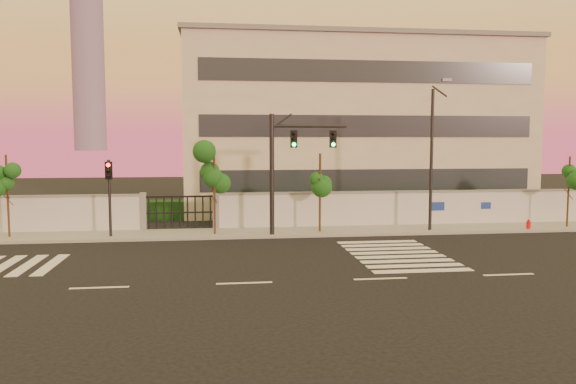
% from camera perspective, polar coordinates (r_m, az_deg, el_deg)
% --- Properties ---
extents(ground, '(120.00, 120.00, 0.00)m').
position_cam_1_polar(ground, '(20.30, -4.46, -9.23)').
color(ground, black).
rests_on(ground, ground).
extents(sidewalk, '(60.00, 3.00, 0.15)m').
position_cam_1_polar(sidewalk, '(30.55, -5.44, -4.18)').
color(sidewalk, gray).
rests_on(sidewalk, ground).
extents(perimeter_wall, '(60.00, 0.36, 2.20)m').
position_cam_1_polar(perimeter_wall, '(31.90, -5.35, -1.97)').
color(perimeter_wall, '#B7BABF').
rests_on(perimeter_wall, ground).
extents(hedge_row, '(41.00, 4.25, 1.80)m').
position_cam_1_polar(hedge_row, '(34.69, -3.75, -1.79)').
color(hedge_row, black).
rests_on(hedge_row, ground).
extents(institutional_building, '(24.40, 12.40, 12.25)m').
position_cam_1_polar(institutional_building, '(42.80, 6.20, 6.68)').
color(institutional_building, '#C0B5A2').
rests_on(institutional_building, ground).
extents(distant_skyscraper, '(16.00, 16.00, 118.00)m').
position_cam_1_polar(distant_skyscraper, '(311.64, -19.74, 15.48)').
color(distant_skyscraper, slate).
rests_on(distant_skyscraper, ground).
extents(road_markings, '(57.00, 7.62, 0.02)m').
position_cam_1_polar(road_markings, '(23.94, -8.72, -7.01)').
color(road_markings, silver).
rests_on(road_markings, ground).
extents(street_tree_c, '(1.33, 1.06, 4.35)m').
position_cam_1_polar(street_tree_c, '(31.89, -26.62, 1.34)').
color(street_tree_c, '#382314').
rests_on(street_tree_c, ground).
extents(street_tree_d, '(1.51, 1.20, 4.81)m').
position_cam_1_polar(street_tree_d, '(29.65, -7.47, 2.25)').
color(street_tree_d, '#382314').
rests_on(street_tree_d, ground).
extents(street_tree_e, '(1.55, 1.23, 4.38)m').
position_cam_1_polar(street_tree_e, '(30.28, 3.31, 1.76)').
color(street_tree_e, '#382314').
rests_on(street_tree_e, ground).
extents(street_tree_f, '(1.34, 1.07, 4.17)m').
position_cam_1_polar(street_tree_f, '(35.73, 26.67, 1.49)').
color(street_tree_f, '#382314').
rests_on(street_tree_f, ground).
extents(traffic_signal_main, '(4.07, 0.39, 6.44)m').
position_cam_1_polar(traffic_signal_main, '(29.29, -0.06, 3.31)').
color(traffic_signal_main, black).
rests_on(traffic_signal_main, ground).
extents(traffic_signal_secondary, '(0.32, 0.32, 4.09)m').
position_cam_1_polar(traffic_signal_secondary, '(30.08, -17.70, 0.29)').
color(traffic_signal_secondary, black).
rests_on(traffic_signal_secondary, ground).
extents(streetlight_east, '(0.49, 1.98, 8.21)m').
position_cam_1_polar(streetlight_east, '(31.51, 14.49, 3.94)').
color(streetlight_east, black).
rests_on(streetlight_east, ground).
extents(fire_hydrant, '(0.27, 0.26, 0.69)m').
position_cam_1_polar(fire_hydrant, '(34.08, 23.23, -3.14)').
color(fire_hydrant, red).
rests_on(fire_hydrant, ground).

